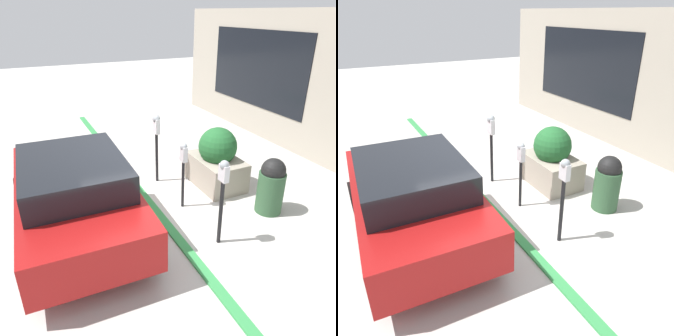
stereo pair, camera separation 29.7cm
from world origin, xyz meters
The scene contains 8 objects.
ground_plane centered at (0.00, 0.00, 0.00)m, with size 40.00×40.00×0.00m, color beige.
curb_strip centered at (0.00, 0.08, 0.02)m, with size 13.50×0.16×0.04m.
parking_meter_nearest centered at (-1.21, -0.50, 1.03)m, with size 0.17×0.15×1.48m.
parking_meter_second centered at (0.02, -0.47, 0.95)m, with size 0.16×0.14×1.32m.
parking_meter_middle centered at (1.21, -0.45, 1.12)m, with size 0.20×0.17×1.53m.
planter_box centered at (0.50, -1.53, 0.57)m, with size 1.25×0.85×1.30m.
parked_car_front centered at (0.13, 1.51, 0.73)m, with size 3.87×1.91×1.40m.
trash_bin centered at (-0.82, -1.87, 0.54)m, with size 0.49×0.49×1.08m.
Camera 1 is at (-4.80, 2.11, 3.45)m, focal length 35.00 mm.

